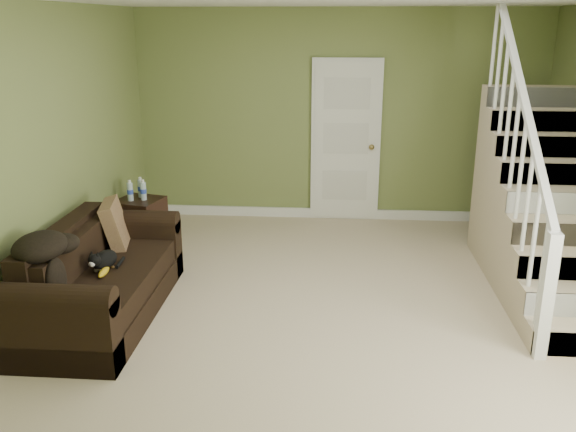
% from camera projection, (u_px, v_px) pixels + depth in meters
% --- Properties ---
extents(floor, '(5.00, 5.50, 0.01)m').
position_uv_depth(floor, '(334.00, 313.00, 5.33)').
color(floor, tan).
rests_on(floor, ground).
extents(wall_back, '(5.00, 0.04, 2.60)m').
position_uv_depth(wall_back, '(338.00, 117.00, 7.54)').
color(wall_back, olive).
rests_on(wall_back, floor).
extents(wall_front, '(5.00, 0.04, 2.60)m').
position_uv_depth(wall_front, '(337.00, 332.00, 2.32)').
color(wall_front, olive).
rests_on(wall_front, floor).
extents(wall_left, '(0.04, 5.50, 2.60)m').
position_uv_depth(wall_left, '(40.00, 162.00, 5.12)').
color(wall_left, olive).
rests_on(wall_left, floor).
extents(baseboard_back, '(5.00, 0.04, 0.12)m').
position_uv_depth(baseboard_back, '(336.00, 213.00, 7.89)').
color(baseboard_back, white).
rests_on(baseboard_back, floor).
extents(baseboard_left, '(0.04, 5.50, 0.12)m').
position_uv_depth(baseboard_left, '(60.00, 297.00, 5.49)').
color(baseboard_left, white).
rests_on(baseboard_left, floor).
extents(door, '(0.86, 0.12, 2.02)m').
position_uv_depth(door, '(346.00, 141.00, 7.58)').
color(door, white).
rests_on(door, floor).
extents(staircase, '(1.00, 2.51, 2.82)m').
position_uv_depth(staircase, '(543.00, 215.00, 5.90)').
color(staircase, tan).
rests_on(staircase, floor).
extents(sofa, '(0.86, 1.99, 0.79)m').
position_uv_depth(sofa, '(99.00, 283.00, 5.21)').
color(sofa, black).
rests_on(sofa, floor).
extents(side_table, '(0.55, 0.55, 0.78)m').
position_uv_depth(side_table, '(141.00, 222.00, 6.84)').
color(side_table, black).
rests_on(side_table, floor).
extents(cat, '(0.21, 0.44, 0.21)m').
position_uv_depth(cat, '(104.00, 260.00, 5.14)').
color(cat, black).
rests_on(cat, sofa).
extents(banana, '(0.06, 0.20, 0.06)m').
position_uv_depth(banana, '(104.00, 272.00, 5.03)').
color(banana, gold).
rests_on(banana, sofa).
extents(throw_pillow, '(0.33, 0.52, 0.50)m').
position_uv_depth(throw_pillow, '(116.00, 226.00, 5.71)').
color(throw_pillow, '#49301D').
rests_on(throw_pillow, sofa).
extents(throw_blanket, '(0.42, 0.53, 0.21)m').
position_uv_depth(throw_blanket, '(40.00, 246.00, 4.58)').
color(throw_blanket, black).
rests_on(throw_blanket, sofa).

